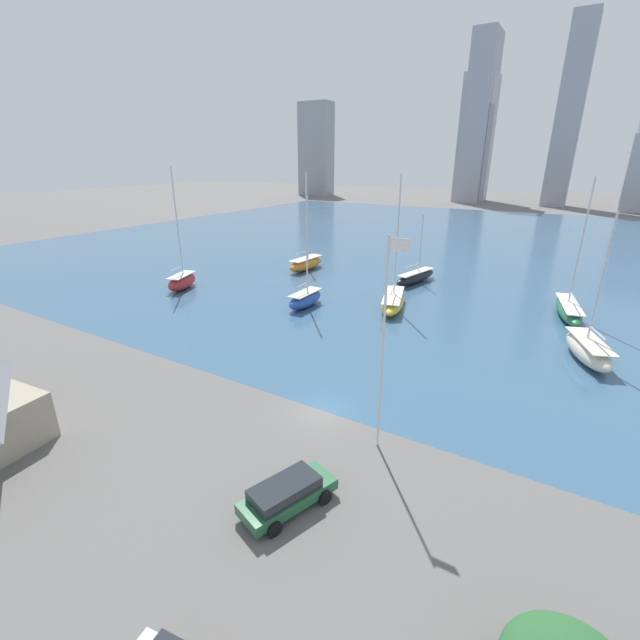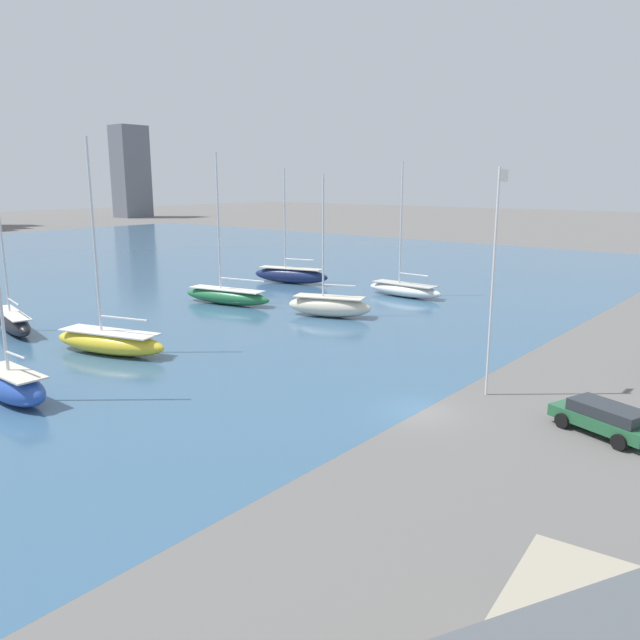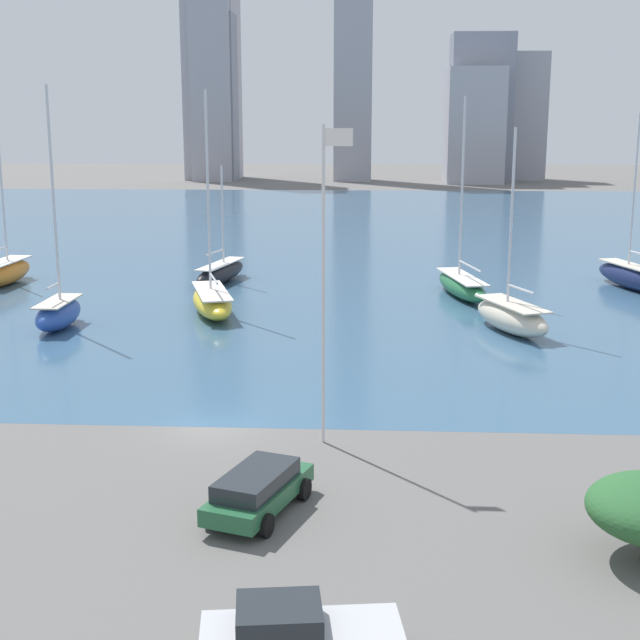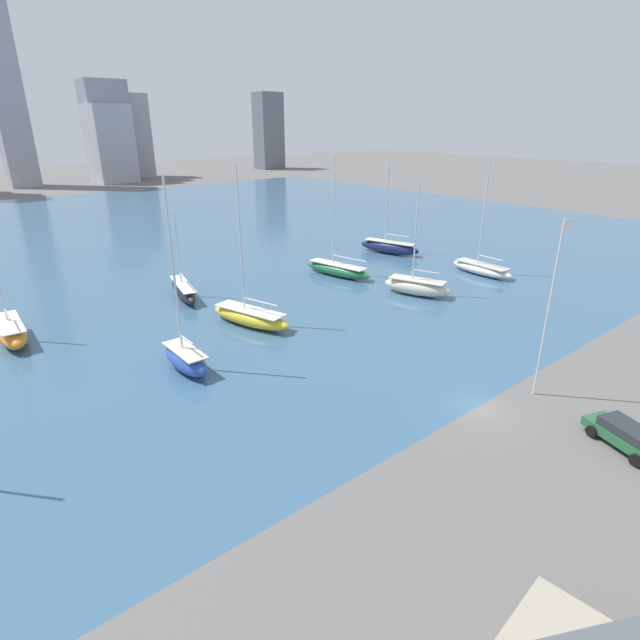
% 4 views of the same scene
% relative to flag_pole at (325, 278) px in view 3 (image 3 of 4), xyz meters
% --- Properties ---
extents(ground_plane, '(500.00, 500.00, 0.00)m').
position_rel_flag_pole_xyz_m(ground_plane, '(-5.11, 1.61, -7.16)').
color(ground_plane, '#605E5B').
extents(harbor_water, '(180.00, 140.00, 0.00)m').
position_rel_flag_pole_xyz_m(harbor_water, '(-5.11, 71.61, -7.16)').
color(harbor_water, '#385B7A').
rests_on(harbor_water, ground_plane).
extents(flag_pole, '(1.24, 0.14, 13.33)m').
position_rel_flag_pole_xyz_m(flag_pole, '(0.00, 0.00, 0.00)').
color(flag_pole, silver).
rests_on(flag_pole, ground_plane).
extents(distant_city_skyline, '(216.36, 25.09, 63.97)m').
position_rel_flag_pole_xyz_m(distant_city_skyline, '(-15.20, 172.42, 15.06)').
color(distant_city_skyline, '#8E939E').
rests_on(distant_city_skyline, ground_plane).
extents(sailboat_blue, '(2.18, 6.28, 15.71)m').
position_rel_flag_pole_xyz_m(sailboat_blue, '(-18.67, 20.43, -6.06)').
color(sailboat_blue, '#284CA8').
rests_on(sailboat_blue, harbor_water).
extents(sailboat_yellow, '(5.16, 9.93, 15.55)m').
position_rel_flag_pole_xyz_m(sailboat_yellow, '(-9.29, 25.43, -6.19)').
color(sailboat_yellow, yellow).
rests_on(sailboat_yellow, harbor_water).
extents(sailboat_navy, '(4.72, 10.22, 14.06)m').
position_rel_flag_pole_xyz_m(sailboat_navy, '(23.37, 36.94, -6.10)').
color(sailboat_navy, '#19234C').
rests_on(sailboat_navy, harbor_water).
extents(sailboat_green, '(4.15, 10.61, 15.30)m').
position_rel_flag_pole_xyz_m(sailboat_green, '(9.09, 32.95, -6.23)').
color(sailboat_green, '#236B3D').
rests_on(sailboat_green, harbor_water).
extents(sailboat_cream, '(5.16, 8.41, 13.08)m').
position_rel_flag_pole_xyz_m(sailboat_cream, '(11.12, 20.99, -6.10)').
color(sailboat_cream, beige).
rests_on(sailboat_cream, harbor_water).
extents(sailboat_black, '(3.82, 9.60, 9.82)m').
position_rel_flag_pole_xyz_m(sailboat_black, '(-10.71, 37.78, -6.24)').
color(sailboat_black, black).
rests_on(sailboat_black, harbor_water).
extents(sailboat_orange, '(2.75, 8.38, 11.64)m').
position_rel_flag_pole_xyz_m(sailboat_orange, '(-28.72, 36.17, -6.10)').
color(sailboat_orange, orange).
rests_on(sailboat_orange, harbor_water).
extents(parked_wagon_green, '(3.58, 5.52, 1.62)m').
position_rel_flag_pole_xyz_m(parked_wagon_green, '(-1.95, -7.20, -6.26)').
color(parked_wagon_green, '#235B38').
rests_on(parked_wagon_green, ground_plane).
extents(parked_pickup_silver, '(5.29, 2.78, 1.72)m').
position_rel_flag_pole_xyz_m(parked_pickup_silver, '(0.11, -16.07, -6.31)').
color(parked_pickup_silver, '#B7B7BC').
rests_on(parked_pickup_silver, ground_plane).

